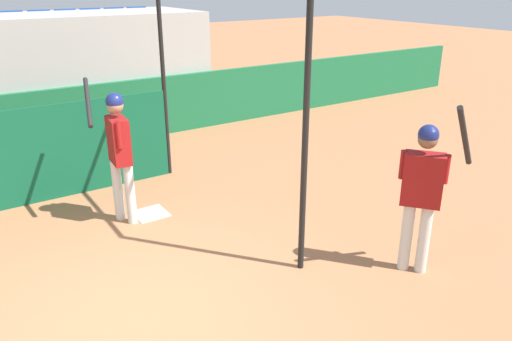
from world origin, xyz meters
TOP-DOWN VIEW (x-y plane):
  - ground_plane at (0.00, 0.00)m, footprint 60.00×60.00m
  - outfield_wall at (0.00, 5.69)m, footprint 24.00×0.12m
  - bleacher_section at (0.00, 6.95)m, footprint 8.15×2.40m
  - batting_cage at (0.13, 2.86)m, footprint 3.75×3.69m
  - home_plate at (1.06, 2.15)m, footprint 0.44×0.44m
  - player_batter at (0.70, 2.16)m, footprint 0.51×0.88m
  - player_waiting at (3.01, -0.89)m, footprint 0.70×0.61m

SIDE VIEW (x-z plane):
  - ground_plane at x=0.00m, z-range 0.00..0.00m
  - home_plate at x=1.06m, z-range 0.00..0.02m
  - outfield_wall at x=0.00m, z-range 0.00..1.23m
  - player_waiting at x=3.01m, z-range 0.04..2.05m
  - player_batter at x=0.70m, z-range 0.13..2.05m
  - bleacher_section at x=0.00m, z-range 0.00..2.50m
  - batting_cage at x=0.13m, z-range -0.24..2.84m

